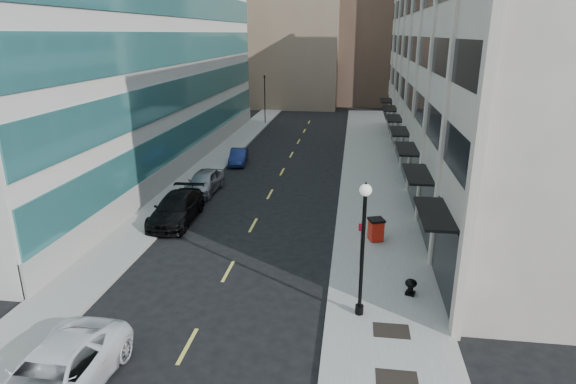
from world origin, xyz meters
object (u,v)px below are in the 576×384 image
(car_silver_sedan, at_px, (204,182))
(trash_bin, at_px, (376,229))
(car_blue_sedan, at_px, (238,157))
(sign_post, at_px, (361,237))
(car_white_van, at_px, (53,378))
(lamppost, at_px, (363,239))
(traffic_signal, at_px, (264,78))
(urn_planter, at_px, (411,285))
(car_black_pickup, at_px, (176,208))

(car_silver_sedan, relative_size, trash_bin, 3.76)
(car_blue_sedan, relative_size, sign_post, 1.66)
(car_white_van, height_order, lamppost, lamppost)
(lamppost, relative_size, sign_post, 2.35)
(traffic_signal, bearing_deg, car_silver_sedan, -88.58)
(car_silver_sedan, bearing_deg, lamppost, -50.73)
(lamppost, relative_size, urn_planter, 7.86)
(traffic_signal, xyz_separation_m, car_black_pickup, (0.70, -34.00, -4.87))
(traffic_signal, bearing_deg, car_black_pickup, -88.82)
(trash_bin, bearing_deg, car_silver_sedan, 129.68)
(car_silver_sedan, xyz_separation_m, car_blue_sedan, (0.57, 8.29, -0.17))
(traffic_signal, xyz_separation_m, sign_post, (11.90, -38.89, -4.00))
(car_blue_sedan, xyz_separation_m, lamppost, (10.59, -23.16, 2.85))
(trash_bin, height_order, urn_planter, trash_bin)
(car_blue_sedan, distance_m, sign_post, 21.70)
(urn_planter, bearing_deg, car_white_van, -145.94)
(car_black_pickup, bearing_deg, car_white_van, -85.72)
(lamppost, height_order, urn_planter, lamppost)
(car_white_van, height_order, car_blue_sedan, car_white_van)
(sign_post, bearing_deg, car_white_van, -122.33)
(car_white_van, relative_size, car_silver_sedan, 1.25)
(car_silver_sedan, relative_size, urn_planter, 6.71)
(sign_post, bearing_deg, lamppost, -80.09)
(trash_bin, bearing_deg, car_blue_sedan, 107.31)
(trash_bin, bearing_deg, lamppost, -115.96)
(traffic_signal, relative_size, car_silver_sedan, 1.43)
(lamppost, bearing_deg, urn_planter, 39.77)
(traffic_signal, xyz_separation_m, lamppost, (11.86, -43.16, -2.21))
(traffic_signal, distance_m, car_black_pickup, 34.35)
(trash_bin, distance_m, sign_post, 3.49)
(car_white_van, xyz_separation_m, car_blue_sedan, (-1.03, 29.27, -0.18))
(lamppost, distance_m, urn_planter, 4.12)
(urn_planter, bearing_deg, lamppost, -140.23)
(car_silver_sedan, relative_size, sign_post, 2.01)
(car_silver_sedan, distance_m, sign_post, 15.45)
(car_silver_sedan, height_order, trash_bin, car_silver_sedan)
(traffic_signal, relative_size, sign_post, 2.87)
(car_blue_sedan, xyz_separation_m, urn_planter, (12.83, -21.29, -0.07))
(lamppost, bearing_deg, car_blue_sedan, 114.57)
(car_black_pickup, xyz_separation_m, car_blue_sedan, (0.57, 14.00, -0.18))
(traffic_signal, height_order, car_black_pickup, traffic_signal)
(lamppost, height_order, sign_post, lamppost)
(car_black_pickup, relative_size, lamppost, 1.02)
(car_black_pickup, relative_size, sign_post, 2.40)
(traffic_signal, xyz_separation_m, car_white_van, (2.30, -49.27, -4.87))
(car_white_van, relative_size, lamppost, 1.06)
(traffic_signal, distance_m, urn_planter, 43.94)
(car_blue_sedan, relative_size, trash_bin, 3.11)
(car_silver_sedan, xyz_separation_m, lamppost, (11.16, -14.87, 2.68))
(car_blue_sedan, bearing_deg, car_black_pickup, -99.13)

